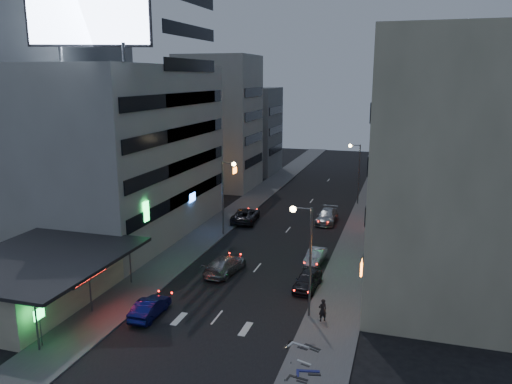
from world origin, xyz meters
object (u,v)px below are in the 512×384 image
at_px(parked_car_right_mid, 315,257).
at_px(road_car_silver, 225,265).
at_px(parked_car_right_far, 327,216).
at_px(scooter_blue, 320,361).
at_px(person, 323,310).
at_px(scooter_silver_a, 312,357).
at_px(parked_car_right_near, 308,280).
at_px(scooter_black_b, 322,342).
at_px(scooter_black_a, 309,371).
at_px(road_car_blue, 150,308).
at_px(parked_car_left, 246,215).
at_px(scooter_silver_b, 310,339).

distance_m(parked_car_right_mid, road_car_silver, 8.52).
height_order(parked_car_right_far, scooter_blue, parked_car_right_far).
relative_size(person, scooter_silver_a, 1.03).
bearing_deg(parked_car_right_near, scooter_black_b, -68.77).
bearing_deg(scooter_black_a, scooter_silver_a, 14.96).
height_order(road_car_silver, scooter_blue, road_car_silver).
distance_m(parked_car_right_mid, scooter_silver_a, 16.92).
relative_size(road_car_blue, scooter_black_a, 2.34).
relative_size(parked_car_right_mid, parked_car_left, 0.69).
bearing_deg(scooter_black_a, parked_car_left, 34.53).
bearing_deg(scooter_silver_b, scooter_black_b, -82.25).
distance_m(parked_car_right_near, parked_car_right_far, 19.37).
height_order(parked_car_right_far, person, person).
xyz_separation_m(parked_car_right_mid, road_car_blue, (-9.46, -13.83, 0.02)).
distance_m(parked_car_right_near, road_car_blue, 12.76).
height_order(road_car_blue, scooter_silver_a, road_car_blue).
bearing_deg(scooter_black_b, parked_car_right_far, 30.55).
relative_size(parked_car_right_far, road_car_blue, 1.30).
relative_size(parked_car_right_near, parked_car_right_mid, 1.05).
xyz_separation_m(parked_car_right_near, person, (2.13, -5.38, 0.22)).
bearing_deg(parked_car_right_near, parked_car_right_mid, 98.79).
bearing_deg(parked_car_left, scooter_silver_b, 110.06).
distance_m(scooter_blue, scooter_silver_b, 2.65).
relative_size(road_car_silver, scooter_silver_b, 2.79).
bearing_deg(scooter_black_b, parked_car_left, 49.62).
height_order(parked_car_right_mid, person, person).
xyz_separation_m(road_car_blue, scooter_silver_a, (12.33, -2.85, -0.07)).
height_order(parked_car_right_far, scooter_black_b, parked_car_right_far).
bearing_deg(scooter_silver_a, road_car_blue, 94.75).
xyz_separation_m(scooter_silver_a, scooter_black_b, (0.28, 1.79, 0.05)).
bearing_deg(parked_car_right_mid, scooter_silver_a, -76.77).
height_order(person, scooter_black_a, person).
distance_m(parked_car_right_near, parked_car_left, 19.99).
xyz_separation_m(parked_car_right_mid, parked_car_right_far, (-1.11, 13.56, 0.11)).
distance_m(road_car_silver, person, 11.70).
xyz_separation_m(scooter_black_a, scooter_blue, (0.44, 1.08, 0.08)).
bearing_deg(parked_car_right_mid, scooter_blue, -75.19).
bearing_deg(road_car_silver, parked_car_right_mid, -139.94).
xyz_separation_m(parked_car_right_near, scooter_silver_a, (2.46, -10.93, -0.12)).
bearing_deg(scooter_blue, road_car_silver, 28.45).
height_order(parked_car_right_mid, parked_car_right_far, parked_car_right_far).
bearing_deg(parked_car_right_far, scooter_silver_b, -82.98).
bearing_deg(scooter_blue, scooter_silver_a, 35.59).
relative_size(parked_car_left, scooter_black_b, 3.29).
bearing_deg(scooter_silver_b, scooter_black_a, -155.15).
xyz_separation_m(parked_car_right_far, scooter_black_b, (4.26, -28.45, -0.12)).
bearing_deg(scooter_silver_a, person, 21.10).
distance_m(parked_car_right_mid, parked_car_left, 15.18).
bearing_deg(parked_car_right_mid, parked_car_right_far, 98.11).
xyz_separation_m(parked_car_left, road_car_blue, (0.95, -24.88, -0.13)).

